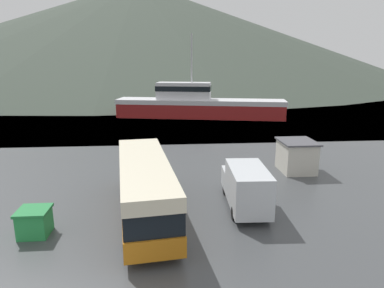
# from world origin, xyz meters

# --- Properties ---
(water_surface) EXTENTS (240.00, 240.00, 0.00)m
(water_surface) POSITION_xyz_m (0.00, 143.63, 0.00)
(water_surface) COLOR slate
(water_surface) RESTS_ON ground
(hill_backdrop) EXTENTS (231.18, 231.18, 42.16)m
(hill_backdrop) POSITION_xyz_m (-8.72, 158.25, 21.08)
(hill_backdrop) COLOR #3D473D
(hill_backdrop) RESTS_ON ground
(tour_bus) EXTENTS (3.83, 10.71, 3.08)m
(tour_bus) POSITION_xyz_m (1.00, 7.75, 1.75)
(tour_bus) COLOR #B26614
(tour_bus) RESTS_ON ground
(delivery_van) EXTENTS (2.22, 5.85, 2.53)m
(delivery_van) POSITION_xyz_m (6.63, 8.33, 1.33)
(delivery_van) COLOR silver
(delivery_van) RESTS_ON ground
(fishing_boat) EXTENTS (24.70, 8.91, 11.82)m
(fishing_boat) POSITION_xyz_m (6.93, 40.03, 1.96)
(fishing_boat) COLOR maroon
(fishing_boat) RESTS_ON water_surface
(storage_bin) EXTENTS (1.47, 1.48, 1.32)m
(storage_bin) POSITION_xyz_m (-4.23, 6.05, 0.67)
(storage_bin) COLOR green
(storage_bin) RESTS_ON ground
(dock_kiosk) EXTENTS (2.57, 3.03, 2.38)m
(dock_kiosk) POSITION_xyz_m (12.01, 14.54, 1.20)
(dock_kiosk) COLOR beige
(dock_kiosk) RESTS_ON ground
(small_boat) EXTENTS (5.32, 3.22, 0.71)m
(small_boat) POSITION_xyz_m (2.59, 45.84, 0.35)
(small_boat) COLOR #19234C
(small_boat) RESTS_ON water_surface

